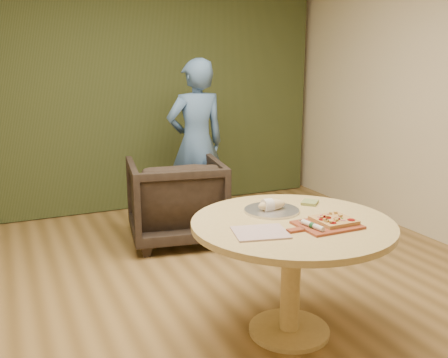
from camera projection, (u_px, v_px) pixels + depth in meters
The scene contains 12 objects.
room_shell at pixel (228, 112), 3.01m from camera, with size 5.04×6.04×2.84m.
curtain at pixel (119, 88), 5.58m from camera, with size 4.80×0.14×2.78m, color #293216.
pedestal_table at pixel (292, 243), 3.07m from camera, with size 1.24×1.24×0.75m.
pizza_paddle at pixel (326, 225), 2.94m from camera, with size 0.45×0.28×0.01m.
flatbread_pizza at pixel (334, 220), 2.97m from camera, with size 0.22×0.22×0.04m.
cutlery_roll at pixel (313, 225), 2.86m from camera, with size 0.06×0.20×0.03m.
newspaper at pixel (260, 232), 2.82m from camera, with size 0.30×0.25×0.01m, color silver.
serving_tray at pixel (272, 210), 3.23m from camera, with size 0.36×0.36×0.02m.
bread_roll at pixel (271, 205), 3.21m from camera, with size 0.19×0.09×0.09m.
green_packet at pixel (310, 202), 3.40m from camera, with size 0.12×0.10×0.02m, color #5D692F.
armchair at pixel (176, 196), 4.75m from camera, with size 0.86×0.81×0.89m, color black.
person_standing at pixel (196, 144), 5.16m from camera, with size 0.63×0.41×1.73m, color #405F87.
Camera 1 is at (-1.27, -2.75, 1.71)m, focal length 40.00 mm.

